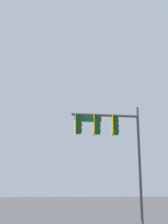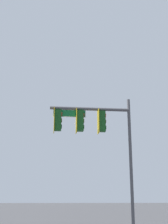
{
  "view_description": "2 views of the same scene",
  "coord_description": "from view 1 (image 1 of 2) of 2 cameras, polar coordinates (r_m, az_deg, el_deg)",
  "views": [
    {
      "loc": [
        -1.0,
        12.72,
        1.72
      ],
      "look_at": [
        -3.69,
        -4.31,
        6.28
      ],
      "focal_mm": 50.0,
      "sensor_mm": 36.0,
      "label": 1
    },
    {
      "loc": [
        -2.92,
        9.95,
        1.85
      ],
      "look_at": [
        -5.12,
        -7.12,
        6.72
      ],
      "focal_mm": 50.0,
      "sensor_mm": 36.0,
      "label": 2
    }
  ],
  "objects": [
    {
      "name": "signal_pole_near",
      "position": [
        19.36,
        4.28,
        -3.7
      ],
      "size": [
        4.3,
        0.56,
        7.11
      ],
      "color": "#47474C",
      "rests_on": "ground_plane"
    }
  ]
}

